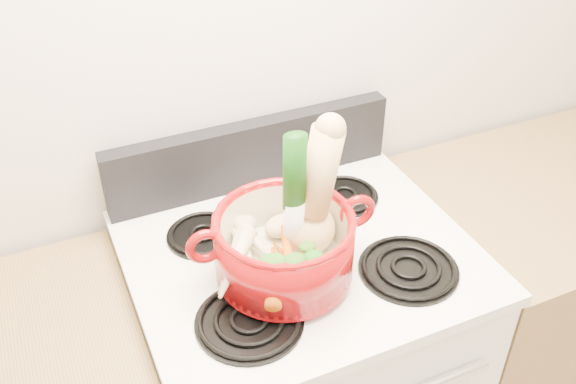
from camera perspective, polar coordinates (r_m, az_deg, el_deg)
name	(u,v)px	position (r m, az deg, el deg)	size (l,w,h in m)	color
wall_back	(240,52)	(1.58, -4.25, 12.28)	(3.50, 0.02, 2.60)	beige
stove_body	(299,384)	(1.85, 0.95, -16.70)	(0.76, 0.65, 0.92)	silver
cooktop	(301,255)	(1.50, 1.13, -5.65)	(0.78, 0.67, 0.03)	silver
control_backsplash	(252,154)	(1.66, -3.24, 3.40)	(0.76, 0.05, 0.18)	black
burner_front_left	(249,320)	(1.33, -3.46, -11.31)	(0.22, 0.22, 0.02)	black
burner_front_right	(409,268)	(1.46, 10.67, -6.63)	(0.22, 0.22, 0.02)	black
burner_back_left	(203,234)	(1.54, -7.55, -3.70)	(0.17, 0.17, 0.02)	black
burner_back_right	(345,195)	(1.65, 5.05, -0.25)	(0.17, 0.17, 0.02)	black
dutch_oven	(284,246)	(1.36, -0.35, -4.85)	(0.30, 0.30, 0.15)	maroon
pot_handle_left	(205,246)	(1.30, -7.35, -4.82)	(0.08, 0.08, 0.02)	maroon
pot_handle_right	(357,211)	(1.38, 6.19, -1.70)	(0.08, 0.08, 0.02)	maroon
squash	(310,194)	(1.33, 1.99, -0.14)	(0.12, 0.12, 0.30)	tan
leek	(294,196)	(1.31, 0.53, -0.38)	(0.05, 0.05, 0.32)	beige
ginger	(283,226)	(1.45, -0.49, -3.06)	(0.09, 0.06, 0.05)	#D2AE81
parsnip_0	(244,248)	(1.39, -3.89, -5.01)	(0.04, 0.04, 0.21)	#EEE4C1
parsnip_1	(235,254)	(1.37, -4.77, -5.55)	(0.04, 0.04, 0.20)	beige
parsnip_2	(255,238)	(1.39, -2.98, -4.12)	(0.04, 0.04, 0.20)	beige
parsnip_3	(235,262)	(1.33, -4.75, -6.19)	(0.04, 0.04, 0.18)	beige
carrot_0	(290,264)	(1.36, 0.14, -6.42)	(0.03, 0.03, 0.14)	#C14B09
carrot_1	(273,277)	(1.32, -1.34, -7.57)	(0.03, 0.03, 0.16)	#CF620A
carrot_2	(298,267)	(1.33, 0.93, -6.69)	(0.03, 0.03, 0.16)	#BC4309
carrot_3	(275,274)	(1.31, -1.18, -7.33)	(0.03, 0.03, 0.12)	#D34D0A
carrot_4	(288,257)	(1.33, 0.02, -5.77)	(0.04, 0.04, 0.18)	#CD5D0A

